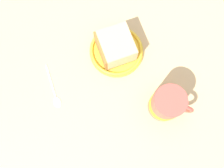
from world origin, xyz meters
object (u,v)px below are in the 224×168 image
(small_plate, at_px, (116,51))
(cake_slice, at_px, (116,47))
(tea_mug, at_px, (167,104))
(teaspoon, at_px, (55,95))

(small_plate, relative_size, cake_slice, 1.17)
(tea_mug, bearing_deg, small_plate, 154.57)
(cake_slice, height_order, teaspoon, cake_slice)
(cake_slice, relative_size, teaspoon, 1.30)
(small_plate, xyz_separation_m, teaspoon, (-0.09, -0.18, -0.01))
(cake_slice, xyz_separation_m, tea_mug, (0.18, -0.08, 0.01))
(cake_slice, relative_size, tea_mug, 1.17)
(small_plate, distance_m, teaspoon, 0.20)
(small_plate, bearing_deg, cake_slice, -133.96)
(tea_mug, height_order, teaspoon, tea_mug)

